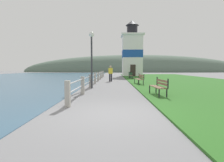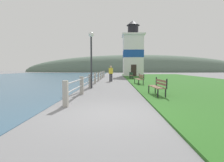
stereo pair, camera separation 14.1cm
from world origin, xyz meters
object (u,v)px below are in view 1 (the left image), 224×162
at_px(person_strolling, 111,73).
at_px(trash_bin, 130,75).
at_px(park_bench_far, 132,75).
at_px(lighthouse, 132,53).
at_px(park_bench_near, 159,86).
at_px(park_bench_midway, 140,78).
at_px(lamp_post, 92,49).

height_order(person_strolling, trash_bin, person_strolling).
bearing_deg(park_bench_far, lighthouse, -89.49).
bearing_deg(trash_bin, park_bench_near, -89.96).
height_order(park_bench_far, trash_bin, park_bench_far).
bearing_deg(lighthouse, park_bench_far, -96.00).
bearing_deg(park_bench_far, park_bench_midway, 96.17).
relative_size(park_bench_near, person_strolling, 0.99).
distance_m(park_bench_near, person_strolling, 9.97).
bearing_deg(park_bench_far, lamp_post, 75.69).
relative_size(park_bench_far, lighthouse, 0.20).
distance_m(lighthouse, person_strolling, 13.56).
xyz_separation_m(park_bench_near, park_bench_far, (-0.04, 13.50, 0.00)).
relative_size(park_bench_midway, person_strolling, 1.19).
bearing_deg(lamp_post, person_strolling, 79.02).
distance_m(park_bench_far, trash_bin, 2.05).
distance_m(park_bench_near, trash_bin, 15.55).
xyz_separation_m(lighthouse, person_strolling, (-3.57, -12.67, -3.25)).
bearing_deg(park_bench_near, park_bench_midway, -93.66).
bearing_deg(person_strolling, park_bench_far, -18.47).
bearing_deg(park_bench_near, park_bench_far, -94.26).
relative_size(person_strolling, trash_bin, 2.00).
distance_m(park_bench_midway, park_bench_far, 7.23).
bearing_deg(park_bench_midway, trash_bin, -94.46).
xyz_separation_m(park_bench_midway, park_bench_far, (0.04, 7.23, -0.00)).
height_order(trash_bin, lamp_post, lamp_post).
relative_size(park_bench_near, trash_bin, 1.99).
distance_m(park_bench_midway, trash_bin, 9.28).
bearing_deg(person_strolling, trash_bin, -8.58).
distance_m(park_bench_near, park_bench_far, 13.50).
relative_size(lighthouse, person_strolling, 5.78).
relative_size(person_strolling, lamp_post, 0.42).
distance_m(park_bench_far, lamp_post, 11.10).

